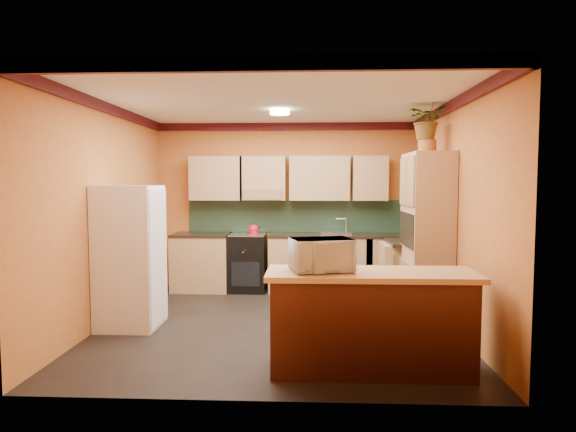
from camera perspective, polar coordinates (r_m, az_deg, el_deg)
The scene contains 15 objects.
room_shell at distance 6.10m, azimuth -0.95°, elevation 7.31°, with size 4.24×4.24×2.72m.
base_cabinets_back at distance 7.71m, azimuth -0.14°, elevation -5.67°, with size 3.65×0.60×0.88m, color tan.
countertop_back at distance 7.65m, azimuth -0.14°, elevation -2.28°, with size 3.65×0.62×0.04m, color black.
stove at distance 7.76m, azimuth -4.78°, elevation -5.51°, with size 0.58×0.58×0.91m, color black.
kettle at distance 7.63m, azimuth -4.10°, elevation -1.54°, with size 0.17×0.17×0.18m, color red, non-canonical shape.
sink at distance 7.65m, azimuth 5.67°, elevation -2.03°, with size 0.48×0.40×0.03m, color silver.
base_cabinets_right at distance 6.99m, azimuth 14.23°, elevation -6.81°, with size 0.60×0.80×0.88m, color tan.
countertop_right at distance 6.92m, azimuth 14.30°, elevation -3.07°, with size 0.62×0.80×0.04m, color black.
fridge at distance 6.06m, azimuth -18.24°, elevation -4.61°, with size 0.68×0.66×1.70m, color white.
pantry at distance 6.24m, azimuth 16.07°, elevation -2.47°, with size 0.48×0.90×2.10m, color tan.
fern_pot at distance 6.26m, azimuth 16.16°, elevation 7.91°, with size 0.22×0.22×0.16m, color #A85728.
fern at distance 6.29m, azimuth 16.22°, elevation 10.89°, with size 0.45×0.39×0.50m, color tan.
breakfast_bar at distance 4.57m, azimuth 9.76°, elevation -12.54°, with size 1.80×0.55×0.88m, color #431D0F.
bar_top at distance 4.46m, azimuth 9.83°, elevation -6.80°, with size 1.90×0.65×0.05m, color tan.
microwave at distance 4.39m, azimuth 3.98°, elevation -4.61°, with size 0.54×0.36×0.30m, color white.
Camera 1 is at (0.40, -5.79, 1.74)m, focal length 30.00 mm.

